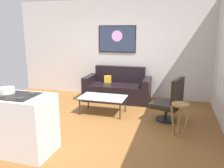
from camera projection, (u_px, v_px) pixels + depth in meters
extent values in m
cube|color=brown|center=(89.00, 127.00, 4.70)|extent=(6.40, 6.40, 0.04)
cube|color=beige|center=(119.00, 49.00, 6.64)|extent=(6.40, 0.05, 2.80)
cube|color=black|center=(117.00, 92.00, 6.38)|extent=(1.47, 0.85, 0.46)
cube|color=black|center=(120.00, 74.00, 6.59)|extent=(1.46, 0.18, 0.47)
cube|color=black|center=(90.00, 87.00, 6.57)|extent=(0.19, 0.83, 0.67)
cube|color=black|center=(147.00, 91.00, 6.14)|extent=(0.19, 0.83, 0.67)
cube|color=gold|center=(108.00, 79.00, 6.53)|extent=(0.22, 0.14, 0.20)
cube|color=silver|center=(103.00, 97.00, 5.32)|extent=(1.07, 0.62, 0.02)
cylinder|color=#232326|center=(80.00, 107.00, 5.25)|extent=(0.03, 0.03, 0.39)
cylinder|color=#232326|center=(120.00, 111.00, 4.99)|extent=(0.03, 0.03, 0.39)
cylinder|color=#232326|center=(88.00, 101.00, 5.74)|extent=(0.03, 0.03, 0.39)
cylinder|color=#232326|center=(125.00, 104.00, 5.48)|extent=(0.03, 0.03, 0.39)
cylinder|color=black|center=(165.00, 119.00, 4.98)|extent=(0.42, 0.42, 0.04)
cylinder|color=black|center=(166.00, 111.00, 4.94)|extent=(0.06, 0.06, 0.33)
cube|color=black|center=(166.00, 105.00, 4.90)|extent=(0.74, 0.76, 0.10)
cube|color=black|center=(178.00, 92.00, 4.71)|extent=(0.26, 0.60, 0.55)
cylinder|color=olive|center=(181.00, 104.00, 4.11)|extent=(0.32, 0.32, 0.03)
cylinder|color=olive|center=(180.00, 118.00, 4.31)|extent=(0.04, 0.13, 0.59)
cylinder|color=olive|center=(173.00, 121.00, 4.15)|extent=(0.13, 0.10, 0.59)
cylinder|color=olive|center=(186.00, 123.00, 4.09)|extent=(0.13, 0.10, 0.59)
cube|color=silver|center=(4.00, 122.00, 3.68)|extent=(1.66, 0.65, 0.93)
cube|color=black|center=(17.00, 96.00, 3.49)|extent=(0.60, 0.52, 0.01)
cylinder|color=#2D2D2D|center=(1.00, 96.00, 3.40)|extent=(0.11, 0.11, 0.01)
cylinder|color=#2D2D2D|center=(20.00, 98.00, 3.31)|extent=(0.11, 0.11, 0.01)
cylinder|color=#2D2D2D|center=(14.00, 92.00, 3.66)|extent=(0.11, 0.11, 0.01)
cylinder|color=#2D2D2D|center=(32.00, 93.00, 3.57)|extent=(0.11, 0.11, 0.01)
cylinder|color=silver|center=(6.00, 93.00, 3.61)|extent=(0.14, 0.14, 0.01)
cylinder|color=silver|center=(6.00, 91.00, 3.60)|extent=(0.26, 0.26, 0.10)
cube|color=black|center=(117.00, 39.00, 6.56)|extent=(1.11, 0.01, 0.77)
cube|color=#2B364E|center=(117.00, 39.00, 6.55)|extent=(1.06, 0.02, 0.72)
cylinder|color=#E39DE7|center=(117.00, 36.00, 6.52)|extent=(0.32, 0.01, 0.32)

